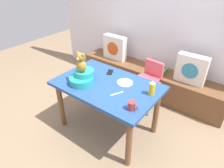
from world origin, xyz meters
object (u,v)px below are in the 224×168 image
object	(u,v)px
ketchup_bottle	(152,88)
dinner_plate_far	(125,83)
highchair	(148,80)
book_stack	(160,70)
pillow_floral_left	(115,48)
infant_seat_teal	(82,78)
pillow_floral_right	(191,69)
teddy_bear	(81,63)
coffee_mug	(132,106)
cell_phone	(110,72)
dinner_plate_near	(86,71)
dining_table	(107,91)

from	to	relation	value
ketchup_bottle	dinner_plate_far	distance (m)	0.39
highchair	dinner_plate_far	distance (m)	0.63
book_stack	dinner_plate_far	world-z (taller)	dinner_plate_far
book_stack	ketchup_bottle	world-z (taller)	ketchup_bottle
book_stack	highchair	bearing A→B (deg)	-88.98
pillow_floral_left	infant_seat_teal	xyz separation A→B (m)	(0.47, -1.31, 0.13)
pillow_floral_left	book_stack	size ratio (longest dim) A/B	2.20
highchair	infant_seat_teal	size ratio (longest dim) A/B	2.39
pillow_floral_right	ketchup_bottle	bearing A→B (deg)	-97.46
teddy_bear	coffee_mug	size ratio (longest dim) A/B	2.08
coffee_mug	cell_phone	distance (m)	0.83
infant_seat_teal	coffee_mug	size ratio (longest dim) A/B	2.75
coffee_mug	dinner_plate_far	xyz separation A→B (m)	(-0.34, 0.38, -0.04)
infant_seat_teal	cell_phone	bearing A→B (deg)	75.32
pillow_floral_left	coffee_mug	distance (m)	1.86
highchair	cell_phone	size ratio (longest dim) A/B	5.49
infant_seat_teal	coffee_mug	distance (m)	0.78
dinner_plate_far	teddy_bear	bearing A→B (deg)	-144.10
highchair	teddy_bear	distance (m)	1.12
coffee_mug	dinner_plate_near	xyz separation A→B (m)	(-0.94, 0.31, -0.04)
dining_table	dinner_plate_near	bearing A→B (deg)	170.73
dining_table	highchair	bearing A→B (deg)	74.45
teddy_bear	pillow_floral_left	bearing A→B (deg)	109.60
dining_table	cell_phone	xyz separation A→B (m)	(-0.15, 0.26, 0.11)
dinner_plate_far	ketchup_bottle	bearing A→B (deg)	-2.92
pillow_floral_left	coffee_mug	world-z (taller)	pillow_floral_left
infant_seat_teal	dinner_plate_near	world-z (taller)	infant_seat_teal
dining_table	cell_phone	world-z (taller)	cell_phone
highchair	coffee_mug	world-z (taller)	coffee_mug
pillow_floral_left	infant_seat_teal	world-z (taller)	same
ketchup_bottle	cell_phone	world-z (taller)	ketchup_bottle
pillow_floral_left	highchair	distance (m)	1.04
cell_phone	pillow_floral_right	bearing A→B (deg)	20.07
highchair	infant_seat_teal	world-z (taller)	infant_seat_teal
book_stack	teddy_bear	size ratio (longest dim) A/B	0.80
highchair	dinner_plate_far	bearing A→B (deg)	-94.01
ketchup_bottle	dinner_plate_near	distance (m)	0.99
pillow_floral_right	cell_phone	xyz separation A→B (m)	(-0.83, -0.89, 0.06)
pillow_floral_right	dinner_plate_far	bearing A→B (deg)	-117.16
highchair	ketchup_bottle	distance (m)	0.76
teddy_bear	pillow_floral_right	bearing A→B (deg)	54.31
dinner_plate_near	pillow_floral_right	bearing A→B (deg)	44.08
dining_table	highchair	xyz separation A→B (m)	(0.20, 0.73, -0.11)
infant_seat_teal	cell_phone	size ratio (longest dim) A/B	2.29
book_stack	coffee_mug	xyz separation A→B (m)	(0.31, -1.41, 0.29)
dinner_plate_far	pillow_floral_right	bearing A→B (deg)	62.84
highchair	dinner_plate_far	xyz separation A→B (m)	(-0.04, -0.58, 0.22)
pillow_floral_left	dinner_plate_near	bearing A→B (deg)	-74.80
coffee_mug	book_stack	bearing A→B (deg)	102.46
pillow_floral_left	dinner_plate_near	distance (m)	1.12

